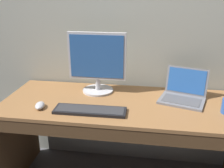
% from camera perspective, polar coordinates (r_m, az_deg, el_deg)
% --- Properties ---
extents(back_wall, '(4.51, 0.04, 2.60)m').
position_cam_1_polar(back_wall, '(2.11, 4.28, 13.98)').
color(back_wall, '#9EA093').
rests_on(back_wall, ground).
extents(desk, '(1.83, 0.70, 0.76)m').
position_cam_1_polar(desk, '(1.95, 2.74, -9.45)').
color(desk, olive).
rests_on(desk, ground).
extents(laptop_space_gray, '(0.39, 0.37, 0.22)m').
position_cam_1_polar(laptop_space_gray, '(1.98, 15.86, -2.11)').
color(laptop_space_gray, slate).
rests_on(laptop_space_gray, desk).
extents(external_monitor, '(0.46, 0.25, 0.49)m').
position_cam_1_polar(external_monitor, '(1.99, -3.39, 4.83)').
color(external_monitor, '#B7B7BC').
rests_on(external_monitor, desk).
extents(wired_keyboard, '(0.50, 0.15, 0.02)m').
position_cam_1_polar(wired_keyboard, '(1.74, -5.00, -5.97)').
color(wired_keyboard, black).
rests_on(wired_keyboard, desk).
extents(computer_mouse, '(0.09, 0.12, 0.04)m').
position_cam_1_polar(computer_mouse, '(1.85, -16.01, -4.70)').
color(computer_mouse, '#B7B7BC').
rests_on(computer_mouse, desk).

